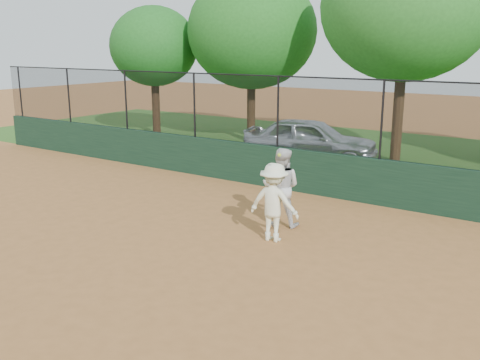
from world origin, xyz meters
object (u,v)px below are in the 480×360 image
Objects in this scene: parked_car at (310,140)px; player_second at (281,187)px; player_main at (274,202)px; tree_2 at (406,7)px; tree_0 at (154,47)px; tree_1 at (252,31)px.

parked_car is 2.58× the size of player_second.
player_main is 0.25× the size of tree_2.
tree_0 is 4.59m from tree_1.
tree_2 is at bearing 93.00° from player_main.
tree_1 is at bearing -70.42° from player_second.
tree_1 is 6.48m from tree_2.
tree_2 is (6.43, -0.50, 0.68)m from tree_1.
player_second is 9.38m from tree_2.
tree_0 is at bearing 142.63° from player_main.
tree_0 is 10.93m from tree_2.
parked_car is 0.81× the size of tree_0.
tree_0 is at bearing 66.58° from parked_car.
tree_2 reaches higher than player_second.
parked_car is 0.67× the size of tree_1.
tree_1 is (4.41, 1.09, 0.62)m from tree_0.
parked_car is at bearing -85.49° from player_second.
tree_2 reaches higher than parked_car.
player_main is 12.52m from tree_1.
tree_2 is (-0.12, 8.31, 4.36)m from player_second.
tree_2 is (10.84, 0.59, 1.30)m from tree_0.
tree_0 is 0.82× the size of tree_1.
player_main is at bearing 94.40° from player_second.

